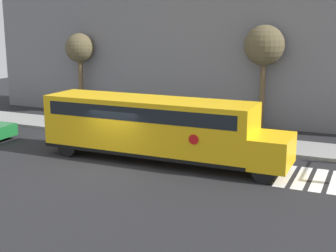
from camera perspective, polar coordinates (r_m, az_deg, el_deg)
The scene contains 6 objects.
ground_plane at distance 21.79m, azimuth -7.18°, elevation -4.92°, with size 60.00×60.00×0.00m, color black.
sidewalk_strip at distance 27.31m, azimuth -0.10°, elevation -1.08°, with size 44.00×3.00×0.15m.
building_backdrop at distance 32.65m, azimuth 4.66°, elevation 8.89°, with size 32.00×4.00×8.93m.
school_bus at distance 22.08m, azimuth -1.59°, elevation 0.07°, with size 11.86×2.57×3.00m.
tree_near_sidewalk at distance 34.25m, azimuth -10.72°, elevation 9.10°, with size 2.05×2.05×5.77m.
tree_far_sidewalk at distance 28.87m, azimuth 11.66°, elevation 9.41°, with size 2.43×2.43×6.38m.
Camera 1 is at (10.94, -17.70, 6.47)m, focal length 50.00 mm.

